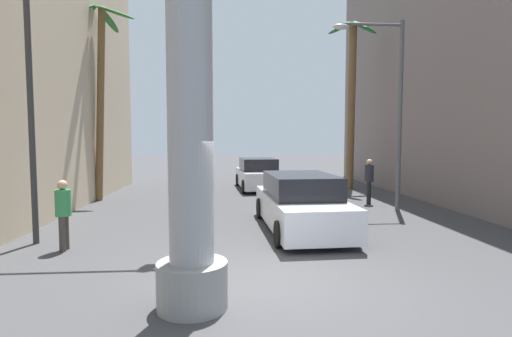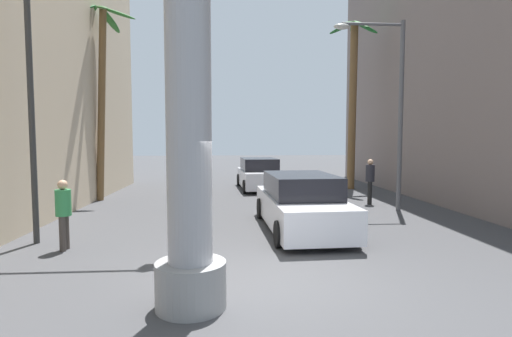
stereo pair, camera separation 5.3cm
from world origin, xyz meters
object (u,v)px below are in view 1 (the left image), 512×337
Objects in this scene: pedestrian_mid_right at (369,178)px; pedestrian_curb_left at (63,210)px; street_lamp at (389,96)px; palm_tree_mid_left at (100,74)px; palm_tree_mid_right at (352,92)px; car_far at (258,175)px; traffic_light_mast at (86,58)px; car_lead at (300,204)px.

pedestrian_curb_left is (-9.24, -5.75, -0.09)m from pedestrian_mid_right.
palm_tree_mid_left is (-10.79, 3.18, 1.10)m from street_lamp.
palm_tree_mid_right reaches higher than pedestrian_curb_left.
palm_tree_mid_right is 15.14m from pedestrian_curb_left.
traffic_light_mast is at bearing -116.12° from car_far.
traffic_light_mast is at bearing -150.15° from pedestrian_mid_right.
car_lead is 0.63× the size of palm_tree_mid_left.
street_lamp reaches higher than pedestrian_mid_right.
car_far is (4.95, 10.09, -3.71)m from traffic_light_mast.
street_lamp is 8.21m from car_far.
pedestrian_mid_right reaches higher than car_far.
traffic_light_mast reaches higher than pedestrian_mid_right.
pedestrian_mid_right is at bearing 31.89° from pedestrian_curb_left.
street_lamp reaches higher than car_far.
palm_tree_mid_right is at bearing 46.56° from pedestrian_curb_left.
car_lead is 10.81m from palm_tree_mid_right.
car_far is at bearing 122.81° from street_lamp.
palm_tree_mid_right is 6.28m from pedestrian_mid_right.
car_lead is 5.97m from pedestrian_curb_left.
car_far is at bearing 178.19° from palm_tree_mid_right.
car_lead is at bearing -40.13° from palm_tree_mid_left.
palm_tree_mid_right reaches higher than car_lead.
pedestrian_curb_left is (-10.05, -10.61, -3.98)m from palm_tree_mid_right.
car_far is 0.54× the size of palm_tree_mid_right.
traffic_light_mast is at bearing -75.67° from palm_tree_mid_left.
palm_tree_mid_left is (-1.78, 6.96, 0.70)m from traffic_light_mast.
palm_tree_mid_left is 0.94× the size of palm_tree_mid_right.
palm_tree_mid_right is (4.30, 9.00, 4.18)m from car_lead.
street_lamp is at bearing 22.73° from traffic_light_mast.
pedestrian_mid_right is at bearing -52.06° from car_far.
traffic_light_mast is 3.59m from pedestrian_curb_left.
car_far is 6.36m from pedestrian_mid_right.
car_far is (-4.07, 6.31, -3.31)m from street_lamp.
car_far is 6.30m from palm_tree_mid_right.
palm_tree_mid_right is (9.66, 9.94, 0.47)m from traffic_light_mast.
palm_tree_mid_left is at bearing 163.57° from street_lamp.
pedestrian_curb_left is at bearing -148.11° from pedestrian_mid_right.
car_far is 2.61× the size of pedestrian_mid_right.
car_far is (-0.42, 9.15, -0.00)m from car_lead.
palm_tree_mid_right is 4.81× the size of pedestrian_mid_right.
pedestrian_curb_left is (-5.75, -1.61, 0.20)m from car_lead.
street_lamp reaches higher than traffic_light_mast.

